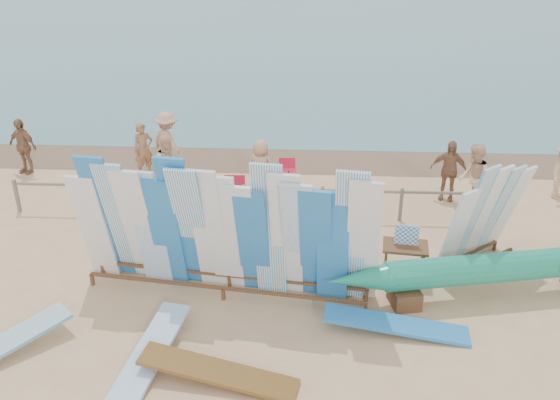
# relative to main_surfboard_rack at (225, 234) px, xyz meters

# --- Properties ---
(ground) EXTENTS (160.00, 160.00, 0.00)m
(ground) POSITION_rel_main_surfboard_rack_xyz_m (-0.01, 0.50, -1.38)
(ground) COLOR tan
(ground) RESTS_ON ground
(wet_sand_strip) EXTENTS (40.00, 2.60, 0.01)m
(wet_sand_strip) POSITION_rel_main_surfboard_rack_xyz_m (-0.01, 7.70, -1.38)
(wet_sand_strip) COLOR brown
(wet_sand_strip) RESTS_ON ground
(fence) EXTENTS (12.08, 0.08, 0.90)m
(fence) POSITION_rel_main_surfboard_rack_xyz_m (-0.01, 3.50, -0.75)
(fence) COLOR #7A6E5C
(fence) RESTS_ON ground
(main_surfboard_rack) EXTENTS (6.18, 1.68, 3.08)m
(main_surfboard_rack) POSITION_rel_main_surfboard_rack_xyz_m (0.00, 0.00, 0.00)
(main_surfboard_rack) COLOR brown
(main_surfboard_rack) RESTS_ON ground
(side_surfboard_rack) EXTENTS (2.17, 1.92, 2.61)m
(side_surfboard_rack) POSITION_rel_main_surfboard_rack_xyz_m (5.39, 1.31, -0.21)
(side_surfboard_rack) COLOR brown
(side_surfboard_rack) RESTS_ON ground
(outrigger_canoe) EXTENTS (7.04, 2.01, 1.00)m
(outrigger_canoe) POSITION_rel_main_surfboard_rack_xyz_m (5.48, 0.18, -0.74)
(outrigger_canoe) COLOR brown
(outrigger_canoe) RESTS_ON ground
(vendor_table) EXTENTS (1.02, 0.78, 1.25)m
(vendor_table) POSITION_rel_main_surfboard_rack_xyz_m (3.71, 0.82, -0.97)
(vendor_table) COLOR brown
(vendor_table) RESTS_ON ground
(flat_board_c) EXTENTS (2.75, 1.02, 0.38)m
(flat_board_c) POSITION_rel_main_surfboard_rack_xyz_m (0.20, -2.59, -1.38)
(flat_board_c) COLOR brown
(flat_board_c) RESTS_ON ground
(flat_board_a) EXTENTS (1.01, 2.75, 0.31)m
(flat_board_a) POSITION_rel_main_surfboard_rack_xyz_m (-1.07, -2.19, -1.38)
(flat_board_a) COLOR #92B9EA
(flat_board_a) RESTS_ON ground
(flat_board_d) EXTENTS (2.74, 0.85, 0.32)m
(flat_board_d) POSITION_rel_main_surfboard_rack_xyz_m (3.33, -1.09, -1.38)
(flat_board_d) COLOR blue
(flat_board_d) RESTS_ON ground
(beach_chair_left) EXTENTS (0.58, 0.60, 0.88)m
(beach_chair_left) POSITION_rel_main_surfboard_rack_xyz_m (-0.32, 3.95, -1.13)
(beach_chair_left) COLOR red
(beach_chair_left) RESTS_ON ground
(beach_chair_right) EXTENTS (0.59, 0.61, 0.88)m
(beach_chair_right) POSITION_rel_main_surfboard_rack_xyz_m (0.42, 4.19, -1.13)
(beach_chair_right) COLOR red
(beach_chair_right) RESTS_ON ground
(stroller) EXTENTS (0.61, 0.83, 1.08)m
(stroller) POSITION_rel_main_surfboard_rack_xyz_m (1.05, 4.66, -0.95)
(stroller) COLOR red
(stroller) RESTS_ON ground
(beachgoer_10) EXTENTS (1.08, 0.74, 1.70)m
(beachgoer_10) POSITION_rel_main_surfboard_rack_xyz_m (5.42, 4.89, -0.53)
(beachgoer_10) COLOR #8C6042
(beachgoer_10) RESTS_ON ground
(beachgoer_1) EXTENTS (0.68, 0.60, 1.63)m
(beachgoer_1) POSITION_rel_main_surfboard_rack_xyz_m (-3.30, 6.12, -0.57)
(beachgoer_1) COLOR #8C6042
(beachgoer_1) RESTS_ON ground
(beachgoer_2) EXTENTS (0.95, 0.80, 1.77)m
(beachgoer_2) POSITION_rel_main_surfboard_rack_xyz_m (-2.20, 4.69, -0.50)
(beachgoer_2) COLOR beige
(beachgoer_2) RESTS_ON ground
(beachgoer_3) EXTENTS (1.27, 1.14, 1.89)m
(beachgoer_3) POSITION_rel_main_surfboard_rack_xyz_m (-2.62, 6.42, -0.44)
(beachgoer_3) COLOR tan
(beachgoer_3) RESTS_ON ground
(beachgoer_extra_1) EXTENTS (1.09, 0.75, 1.70)m
(beachgoer_extra_1) POSITION_rel_main_surfboard_rack_xyz_m (-7.00, 6.16, -0.53)
(beachgoer_extra_1) COLOR #8C6042
(beachgoer_extra_1) RESTS_ON ground
(beachgoer_8) EXTENTS (0.57, 0.96, 1.86)m
(beachgoer_8) POSITION_rel_main_surfboard_rack_xyz_m (5.89, 4.16, -0.45)
(beachgoer_8) COLOR beige
(beachgoer_8) RESTS_ON ground
(beachgoer_6) EXTENTS (0.87, 0.64, 1.61)m
(beachgoer_6) POSITION_rel_main_surfboard_rack_xyz_m (0.30, 4.94, -0.58)
(beachgoer_6) COLOR tan
(beachgoer_6) RESTS_ON ground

